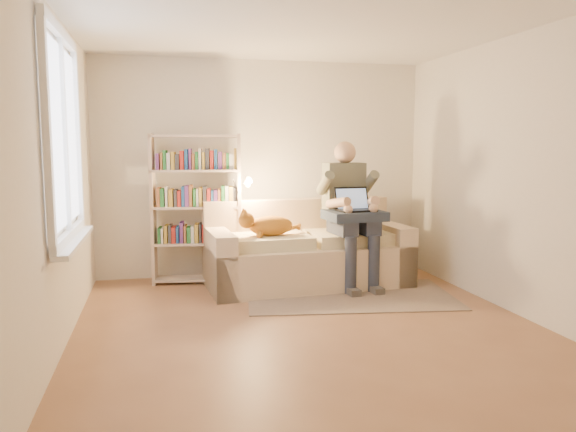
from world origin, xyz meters
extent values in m
plane|color=brown|center=(0.00, 0.00, 0.00)|extent=(4.50, 4.50, 0.00)
cube|color=white|center=(0.00, 0.00, 2.60)|extent=(4.00, 4.50, 0.02)
cube|color=silver|center=(-2.00, 0.00, 1.30)|extent=(0.02, 4.50, 2.60)
cube|color=silver|center=(2.00, 0.00, 1.30)|extent=(0.02, 4.50, 2.60)
cube|color=silver|center=(0.00, 2.25, 1.30)|extent=(4.00, 0.02, 2.60)
cube|color=silver|center=(0.00, -2.25, 1.30)|extent=(4.00, 0.02, 2.60)
plane|color=white|center=(-1.97, 0.20, 1.65)|extent=(0.00, 1.50, 1.50)
cube|color=white|center=(-1.96, 0.20, 2.44)|extent=(0.05, 1.50, 0.08)
cube|color=white|center=(-1.96, 0.20, 0.86)|extent=(0.05, 1.50, 0.08)
cube|color=white|center=(-1.96, 0.20, 1.65)|extent=(0.04, 0.05, 1.50)
cube|color=white|center=(-1.92, 0.20, 0.81)|extent=(0.12, 1.52, 0.04)
cube|color=beige|center=(0.37, 1.49, 0.24)|extent=(2.30, 1.15, 0.47)
cube|color=beige|center=(0.35, 1.88, 0.71)|extent=(2.25, 0.37, 0.48)
cube|color=beige|center=(-0.63, 1.42, 0.34)|extent=(0.29, 1.02, 0.67)
cube|color=beige|center=(1.38, 1.55, 0.34)|extent=(0.29, 1.02, 0.67)
cube|color=beige|center=(-0.13, 1.40, 0.54)|extent=(0.99, 0.73, 0.13)
cube|color=beige|center=(0.88, 1.46, 0.54)|extent=(0.99, 0.73, 0.13)
cube|color=#6B6E58|center=(0.82, 1.56, 1.08)|extent=(0.46, 0.27, 0.62)
sphere|color=tan|center=(0.82, 1.53, 1.50)|extent=(0.25, 0.25, 0.25)
cube|color=#2F3442|center=(0.70, 1.26, 0.71)|extent=(0.21, 0.51, 0.19)
cube|color=#2F3442|center=(0.97, 1.27, 0.71)|extent=(0.21, 0.51, 0.19)
cylinder|color=#2F3442|center=(0.72, 1.01, 0.31)|extent=(0.13, 0.13, 0.63)
cylinder|color=#2F3442|center=(0.99, 1.03, 0.31)|extent=(0.13, 0.13, 0.63)
ellipsoid|color=orange|center=(-0.13, 1.37, 0.71)|extent=(0.50, 0.29, 0.22)
sphere|color=orange|center=(-0.40, 1.31, 0.79)|extent=(0.17, 0.17, 0.17)
cylinder|color=orange|center=(0.13, 1.44, 0.67)|extent=(0.24, 0.06, 0.07)
cube|color=#263143|center=(0.89, 1.24, 0.82)|extent=(0.64, 0.54, 0.10)
cube|color=black|center=(0.90, 1.20, 0.88)|extent=(0.41, 0.30, 0.02)
cube|color=black|center=(0.89, 1.32, 1.00)|extent=(0.40, 0.13, 0.25)
plane|color=#8CA5CC|center=(0.89, 1.32, 1.00)|extent=(0.36, 0.14, 0.33)
cube|color=beige|center=(-1.32, 1.96, 0.86)|extent=(0.07, 0.26, 1.71)
cube|color=beige|center=(-0.35, 1.84, 0.86)|extent=(0.07, 0.26, 1.71)
cube|color=beige|center=(-0.83, 1.90, 0.05)|extent=(1.04, 0.39, 0.03)
cube|color=beige|center=(-0.83, 1.90, 0.46)|extent=(1.04, 0.39, 0.03)
cube|color=beige|center=(-0.83, 1.90, 0.88)|extent=(1.04, 0.39, 0.03)
cube|color=beige|center=(-0.83, 1.90, 1.30)|extent=(1.04, 0.39, 0.03)
cube|color=beige|center=(-0.83, 1.90, 1.68)|extent=(1.04, 0.39, 0.03)
cube|color=gold|center=(-0.83, 1.90, 0.58)|extent=(0.89, 0.32, 0.20)
cube|color=#333338|center=(-0.83, 1.90, 0.99)|extent=(0.89, 0.32, 0.20)
cube|color=#B2261E|center=(-0.83, 1.90, 1.41)|extent=(0.89, 0.32, 0.20)
cylinder|color=silver|center=(-0.42, 1.84, 0.91)|extent=(0.09, 0.09, 0.04)
cone|color=silver|center=(-0.29, 1.72, 1.17)|extent=(0.13, 0.15, 0.14)
cube|color=gray|center=(0.68, 0.92, 0.01)|extent=(2.30, 1.56, 0.01)
camera|label=1|loc=(-1.25, -4.54, 1.57)|focal=35.00mm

